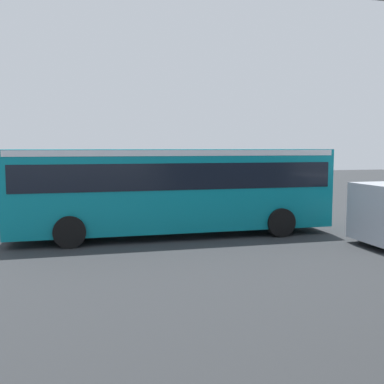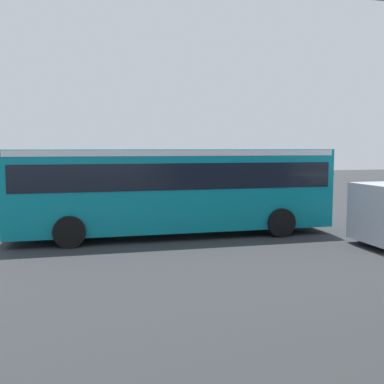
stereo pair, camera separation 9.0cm
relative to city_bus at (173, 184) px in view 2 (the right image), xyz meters
name	(u,v)px [view 2 (the right image)]	position (x,y,z in m)	size (l,w,h in m)	color
ground	(163,232)	(0.27, -0.63, -1.88)	(80.00, 80.00, 0.00)	#2D3033
city_bus	(173,184)	(0.00, 0.00, 0.00)	(11.54, 2.85, 3.15)	#0C8493
traffic_sign	(31,178)	(5.40, -4.91, 0.01)	(0.08, 0.60, 2.80)	slate
lane_dash_leftmost	(280,216)	(-5.73, -3.20, -1.88)	(2.00, 0.20, 0.01)	silver
lane_dash_left	(197,219)	(-1.73, -3.20, -1.88)	(2.00, 0.20, 0.01)	silver
lane_dash_centre	(106,223)	(2.27, -3.20, -1.88)	(2.00, 0.20, 0.01)	silver
lane_dash_right	(6,227)	(6.27, -3.20, -1.88)	(2.00, 0.20, 0.01)	silver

